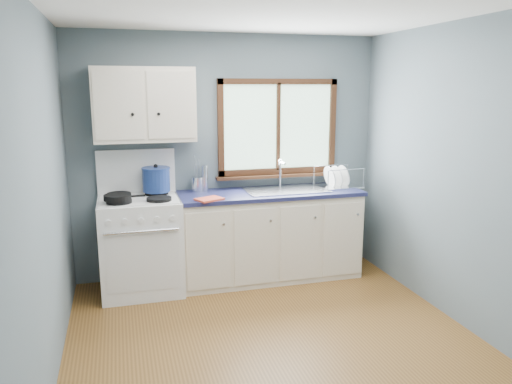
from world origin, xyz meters
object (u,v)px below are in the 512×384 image
object	(u,v)px
utensil_crock	(197,184)
thermos	(205,178)
sink	(286,196)
skillet	(118,197)
stockpot	(156,179)
gas_range	(141,242)
base_cabinets	(269,239)
dish_rack	(337,181)

from	to	relation	value
utensil_crock	thermos	size ratio (longest dim) A/B	1.39
sink	skillet	xyz separation A→B (m)	(-1.67, -0.18, 0.13)
sink	stockpot	distance (m)	1.33
sink	utensil_crock	bearing A→B (deg)	167.46
gas_range	base_cabinets	world-z (taller)	gas_range
sink	thermos	xyz separation A→B (m)	(-0.81, 0.19, 0.19)
skillet	utensil_crock	xyz separation A→B (m)	(0.78, 0.38, 0.01)
gas_range	dish_rack	world-z (taller)	gas_range
sink	stockpot	world-z (taller)	stockpot
gas_range	dish_rack	bearing A→B (deg)	1.26
gas_range	dish_rack	xyz separation A→B (m)	(2.07, 0.05, 0.49)
skillet	utensil_crock	bearing A→B (deg)	22.68
gas_range	sink	world-z (taller)	gas_range
gas_range	stockpot	xyz separation A→B (m)	(0.18, 0.13, 0.59)
gas_range	skillet	distance (m)	0.55
base_cabinets	thermos	bearing A→B (deg)	163.02
gas_range	skillet	xyz separation A→B (m)	(-0.19, -0.16, 0.49)
dish_rack	skillet	bearing A→B (deg)	179.67
base_cabinets	dish_rack	world-z (taller)	dish_rack
base_cabinets	sink	bearing A→B (deg)	-0.13
thermos	sink	bearing A→B (deg)	-13.39
base_cabinets	utensil_crock	world-z (taller)	utensil_crock
stockpot	utensil_crock	bearing A→B (deg)	11.54
base_cabinets	utensil_crock	distance (m)	0.94
skillet	utensil_crock	world-z (taller)	utensil_crock
sink	dish_rack	xyz separation A→B (m)	(0.59, 0.03, 0.12)
sink	dish_rack	bearing A→B (deg)	2.66
skillet	stockpot	size ratio (longest dim) A/B	1.27
sink	utensil_crock	distance (m)	0.92
gas_range	utensil_crock	bearing A→B (deg)	19.93
sink	thermos	distance (m)	0.86
utensil_crock	stockpot	bearing A→B (deg)	-168.46
sink	utensil_crock	size ratio (longest dim) A/B	2.25
skillet	stockpot	world-z (taller)	stockpot
base_cabinets	sink	size ratio (longest dim) A/B	2.20
gas_range	thermos	size ratio (longest dim) A/B	5.08
stockpot	base_cabinets	bearing A→B (deg)	-5.72
gas_range	thermos	xyz separation A→B (m)	(0.67, 0.21, 0.56)
gas_range	base_cabinets	size ratio (longest dim) A/B	0.74
base_cabinets	stockpot	bearing A→B (deg)	174.28
skillet	sink	bearing A→B (deg)	3.14
skillet	base_cabinets	bearing A→B (deg)	3.88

